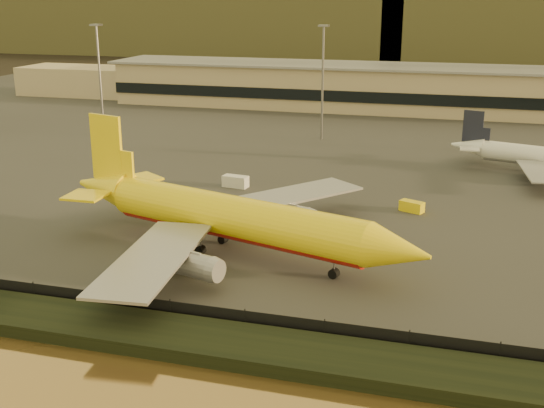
{
  "coord_description": "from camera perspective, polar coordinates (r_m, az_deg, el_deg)",
  "views": [
    {
      "loc": [
        21.26,
        -70.76,
        32.29
      ],
      "look_at": [
        -2.36,
        12.0,
        5.55
      ],
      "focal_mm": 45.0,
      "sensor_mm": 36.0,
      "label": 1
    }
  ],
  "objects": [
    {
      "name": "dhl_cargo_jet",
      "position": [
        86.61,
        -3.59,
        -1.16
      ],
      "size": [
        52.6,
        50.27,
        15.99
      ],
      "rotation": [
        0.0,
        0.0,
        -0.29
      ],
      "color": "yellow",
      "rests_on": "tarmac"
    },
    {
      "name": "apron_light_masts",
      "position": [
        146.84,
        13.61,
        10.3
      ],
      "size": [
        152.2,
        12.2,
        25.4
      ],
      "color": "slate",
      "rests_on": "tarmac"
    },
    {
      "name": "terminal_building",
      "position": [
        201.24,
        5.64,
        9.74
      ],
      "size": [
        202.0,
        25.0,
        12.6
      ],
      "color": "tan",
      "rests_on": "tarmac"
    },
    {
      "name": "gse_vehicle_white",
      "position": [
        117.64,
        -3.08,
        1.9
      ],
      "size": [
        4.61,
        2.57,
        1.97
      ],
      "primitive_type": "cube",
      "rotation": [
        0.0,
        0.0,
        -0.14
      ],
      "color": "white",
      "rests_on": "tarmac"
    },
    {
      "name": "perimeter_fence",
      "position": [
        68.91,
        -3.87,
        -9.51
      ],
      "size": [
        300.0,
        0.05,
        2.2
      ],
      "primitive_type": "cube",
      "color": "black",
      "rests_on": "tarmac"
    },
    {
      "name": "embankment",
      "position": [
        65.88,
        -5.05,
        -11.47
      ],
      "size": [
        320.0,
        7.0,
        1.4
      ],
      "primitive_type": "cube",
      "color": "black",
      "rests_on": "ground"
    },
    {
      "name": "ground",
      "position": [
        80.64,
        -0.73,
        -6.35
      ],
      "size": [
        900.0,
        900.0,
        0.0
      ],
      "primitive_type": "plane",
      "color": "black",
      "rests_on": "ground"
    },
    {
      "name": "tarmac",
      "position": [
        170.19,
        8.52,
        6.17
      ],
      "size": [
        320.0,
        220.0,
        0.2
      ],
      "primitive_type": "cube",
      "color": "#2D2D2D",
      "rests_on": "ground"
    },
    {
      "name": "gse_vehicle_yellow",
      "position": [
        106.41,
        11.61,
        -0.2
      ],
      "size": [
        3.98,
        2.92,
        1.64
      ],
      "primitive_type": "cube",
      "rotation": [
        0.0,
        0.0,
        -0.4
      ],
      "color": "yellow",
      "rests_on": "tarmac"
    }
  ]
}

